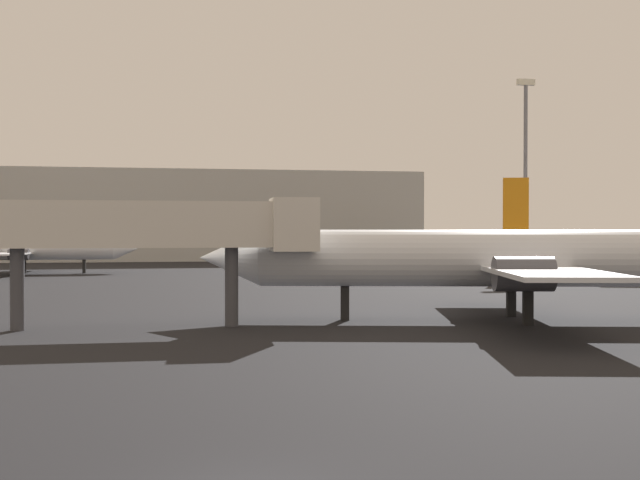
# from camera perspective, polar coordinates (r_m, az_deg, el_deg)

# --- Properties ---
(airplane_at_gate) EXTENTS (33.12, 22.68, 11.44)m
(airplane_at_gate) POSITION_cam_1_polar(r_m,az_deg,el_deg) (42.42, 13.85, -1.36)
(airplane_at_gate) COLOR silver
(airplane_at_gate) RESTS_ON ground_plane
(airplane_distant) EXTENTS (26.35, 19.13, 10.69)m
(airplane_distant) POSITION_cam_1_polar(r_m,az_deg,el_deg) (84.14, 20.92, -0.38)
(airplane_distant) COLOR silver
(airplane_distant) RESTS_ON ground_plane
(airplane_far_left) EXTENTS (24.46, 18.12, 8.82)m
(airplane_far_left) POSITION_cam_1_polar(r_m,az_deg,el_deg) (92.35, -21.56, -0.67)
(airplane_far_left) COLOR silver
(airplane_far_left) RESTS_ON ground_plane
(jet_bridge) EXTENTS (17.48, 2.82, 6.74)m
(jet_bridge) POSITION_cam_1_polar(r_m,az_deg,el_deg) (39.11, -11.73, 0.94)
(jet_bridge) COLOR silver
(jet_bridge) RESTS_ON ground_plane
(light_mast_right) EXTENTS (2.40, 0.50, 24.74)m
(light_mast_right) POSITION_cam_1_polar(r_m,az_deg,el_deg) (100.80, 15.51, 5.64)
(light_mast_right) COLOR slate
(light_mast_right) RESTS_ON ground_plane
(terminal_building) EXTENTS (85.18, 20.54, 14.93)m
(terminal_building) POSITION_cam_1_polar(r_m,az_deg,el_deg) (130.79, -11.53, 1.80)
(terminal_building) COLOR #B7B7B2
(terminal_building) RESTS_ON ground_plane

